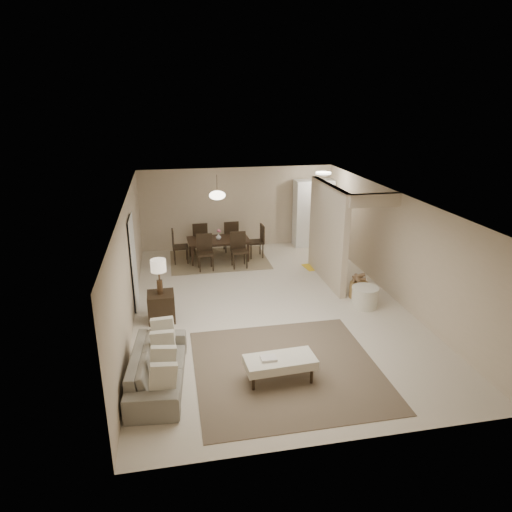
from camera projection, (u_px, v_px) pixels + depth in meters
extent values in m
plane|color=beige|center=(268.00, 305.00, 10.49)|extent=(9.00, 9.00, 0.00)
plane|color=white|center=(270.00, 198.00, 9.66)|extent=(9.00, 9.00, 0.00)
plane|color=#C5B395|center=(238.00, 208.00, 14.24)|extent=(6.00, 0.00, 6.00)
plane|color=#C5B395|center=(129.00, 263.00, 9.53)|extent=(0.00, 9.00, 9.00)
plane|color=#C5B395|center=(395.00, 246.00, 10.61)|extent=(0.00, 9.00, 9.00)
cube|color=#C5B395|center=(327.00, 233.00, 11.55)|extent=(0.15, 2.50, 2.50)
cube|color=black|center=(133.00, 263.00, 10.17)|extent=(0.04, 0.90, 2.04)
cube|color=white|center=(313.00, 213.00, 14.41)|extent=(1.20, 0.55, 2.10)
cylinder|color=white|center=(323.00, 173.00, 13.05)|extent=(0.44, 0.44, 0.05)
cube|color=brown|center=(287.00, 368.00, 8.03)|extent=(3.20, 3.20, 0.01)
imported|color=gray|center=(158.00, 367.00, 7.53)|extent=(2.18, 1.02, 0.62)
cube|color=white|center=(280.00, 362.00, 7.60)|extent=(1.21, 0.61, 0.16)
cylinder|color=black|center=(253.00, 383.00, 7.40)|extent=(0.05, 0.05, 0.27)
cylinder|color=black|center=(312.00, 377.00, 7.58)|extent=(0.05, 0.05, 0.27)
cylinder|color=black|center=(249.00, 370.00, 7.76)|extent=(0.05, 0.05, 0.27)
cylinder|color=black|center=(305.00, 364.00, 7.94)|extent=(0.05, 0.05, 0.27)
cube|color=black|center=(161.00, 307.00, 9.69)|extent=(0.57, 0.57, 0.61)
cylinder|color=#49331F|center=(160.00, 287.00, 9.54)|extent=(0.12, 0.12, 0.30)
cylinder|color=#49331F|center=(159.00, 275.00, 9.45)|extent=(0.03, 0.03, 0.26)
cylinder|color=beige|center=(158.00, 266.00, 9.38)|extent=(0.32, 0.32, 0.26)
cylinder|color=white|center=(365.00, 297.00, 10.33)|extent=(0.60, 0.60, 0.47)
cylinder|color=olive|center=(359.00, 290.00, 10.82)|extent=(0.44, 0.44, 0.37)
cube|color=#7F714F|center=(219.00, 260.00, 13.39)|extent=(2.80, 2.10, 0.01)
imported|color=black|center=(219.00, 250.00, 13.29)|extent=(1.80, 1.04, 0.62)
imported|color=white|center=(218.00, 237.00, 13.15)|extent=(0.22, 0.22, 0.17)
cube|color=yellow|center=(320.00, 266.00, 12.88)|extent=(0.98, 0.67, 0.01)
cylinder|color=#49331F|center=(217.00, 184.00, 12.64)|extent=(0.02, 0.02, 0.50)
ellipsoid|color=#FFEAC6|center=(217.00, 195.00, 12.75)|extent=(0.46, 0.46, 0.25)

